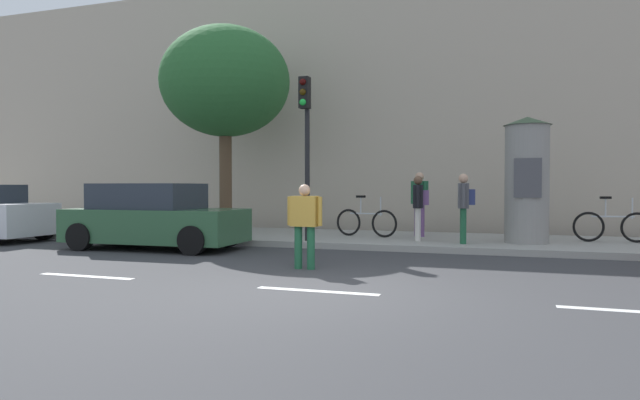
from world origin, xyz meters
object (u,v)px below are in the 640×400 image
at_px(street_tree, 225,82).
at_px(bicycle_leaning, 366,222).
at_px(pedestrian_in_red_top, 464,202).
at_px(poster_column, 527,179).
at_px(pedestrian_in_dark_shirt, 305,219).
at_px(pedestrian_near_pole, 419,198).
at_px(parked_car_red, 154,218).
at_px(pedestrian_in_light_jacket, 419,202).
at_px(bicycle_upright, 613,226).
at_px(traffic_light, 306,130).

relative_size(street_tree, bicycle_leaning, 3.40).
relative_size(pedestrian_in_red_top, bicycle_leaning, 0.93).
height_order(poster_column, pedestrian_in_dark_shirt, poster_column).
height_order(pedestrian_near_pole, parked_car_red, pedestrian_near_pole).
height_order(street_tree, pedestrian_in_red_top, street_tree).
distance_m(poster_column, bicycle_leaning, 4.14).
distance_m(pedestrian_in_light_jacket, bicycle_leaning, 1.72).
bearing_deg(bicycle_upright, pedestrian_in_red_top, -156.49).
relative_size(traffic_light, bicycle_upright, 2.24).
bearing_deg(poster_column, bicycle_upright, 21.81).
bearing_deg(pedestrian_near_pole, pedestrian_in_red_top, -50.10).
xyz_separation_m(pedestrian_in_red_top, bicycle_upright, (3.32, 1.45, -0.58)).
relative_size(pedestrian_in_light_jacket, parked_car_red, 0.38).
xyz_separation_m(pedestrian_near_pole, bicycle_upright, (4.58, -0.06, -0.63)).
height_order(pedestrian_near_pole, pedestrian_in_red_top, pedestrian_near_pole).
bearing_deg(pedestrian_near_pole, street_tree, -175.14).
relative_size(traffic_light, pedestrian_in_dark_shirt, 2.61).
xyz_separation_m(traffic_light, poster_column, (5.06, 1.33, -1.18)).
height_order(poster_column, pedestrian_near_pole, poster_column).
height_order(poster_column, bicycle_leaning, poster_column).
relative_size(street_tree, parked_car_red, 1.41).
bearing_deg(pedestrian_in_red_top, bicycle_upright, 23.51).
bearing_deg(bicycle_upright, street_tree, -177.69).
bearing_deg(pedestrian_near_pole, bicycle_upright, -0.77).
bearing_deg(pedestrian_in_red_top, parked_car_red, -163.07).
height_order(traffic_light, pedestrian_in_light_jacket, traffic_light).
xyz_separation_m(traffic_light, pedestrian_in_dark_shirt, (1.20, -3.32, -1.94)).
xyz_separation_m(bicycle_leaning, bicycle_upright, (5.92, 0.43, 0.00)).
xyz_separation_m(pedestrian_near_pole, pedestrian_in_red_top, (1.26, -1.51, -0.05)).
bearing_deg(bicycle_upright, pedestrian_near_pole, 179.23).
distance_m(traffic_light, pedestrian_in_light_jacket, 3.27).
bearing_deg(parked_car_red, poster_column, 18.47).
relative_size(traffic_light, pedestrian_in_light_jacket, 2.49).
bearing_deg(poster_column, pedestrian_near_pole, 162.36).
relative_size(pedestrian_in_light_jacket, bicycle_upright, 0.90).
bearing_deg(pedestrian_in_light_jacket, pedestrian_in_dark_shirt, -107.60).
distance_m(street_tree, pedestrian_in_dark_shirt, 7.52).
distance_m(bicycle_upright, parked_car_red, 10.90).
xyz_separation_m(pedestrian_in_light_jacket, bicycle_leaning, (-1.49, 0.66, -0.56)).
relative_size(poster_column, pedestrian_in_light_jacket, 1.87).
distance_m(traffic_light, bicycle_leaning, 3.04).
xyz_separation_m(poster_column, pedestrian_in_light_jacket, (-2.48, -0.31, -0.56)).
bearing_deg(pedestrian_near_pole, traffic_light, -138.17).
bearing_deg(bicycle_leaning, pedestrian_in_light_jacket, -23.93).
relative_size(pedestrian_in_red_top, bicycle_upright, 0.92).
relative_size(bicycle_leaning, parked_car_red, 0.41).
bearing_deg(pedestrian_in_dark_shirt, pedestrian_in_light_jacket, 72.40).
xyz_separation_m(street_tree, pedestrian_in_red_top, (6.77, -1.04, -3.36)).
relative_size(street_tree, pedestrian_in_red_top, 3.65).
xyz_separation_m(pedestrian_in_dark_shirt, bicycle_upright, (5.80, 5.43, -0.35)).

